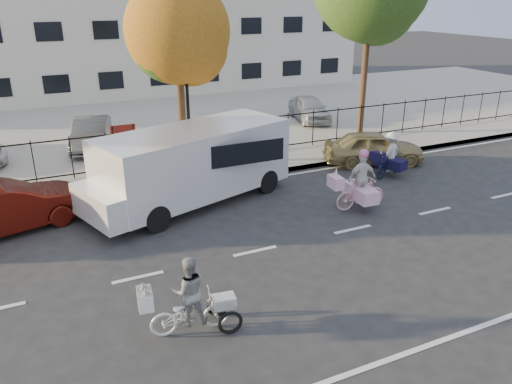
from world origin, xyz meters
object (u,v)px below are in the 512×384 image
lot_car_d (309,108)px  red_sedan (6,207)px  gold_sedan (374,148)px  white_van (191,163)px  lot_car_c (91,134)px  zebra_trike (190,304)px  bull_bike (390,159)px  unicorn_bike (360,187)px  lamppost (187,86)px

lot_car_d → red_sedan: bearing=-139.7°
lot_car_d → gold_sedan: bearing=-86.1°
white_van → lot_car_c: (-2.09, 6.85, -0.53)m
zebra_trike → bull_bike: bearing=-51.5°
zebra_trike → lot_car_d: bearing=-30.5°
gold_sedan → unicorn_bike: bearing=156.6°
lamppost → unicorn_bike: (3.50, -5.68, -2.41)m
bull_bike → white_van: 7.18m
red_sedan → zebra_trike: bearing=-168.4°
unicorn_bike → red_sedan: unicorn_bike is taller
white_van → red_sedan: (-5.28, 0.15, -0.59)m
lamppost → white_van: bearing=-106.7°
white_van → lamppost: bearing=54.9°
zebra_trike → white_van: bearing=-11.0°
lamppost → unicorn_bike: 7.09m
lamppost → lot_car_c: 5.41m
lamppost → white_van: 3.62m
zebra_trike → lot_car_c: zebra_trike is taller
bull_bike → white_van: bearing=66.2°
lamppost → lot_car_c: size_ratio=1.15×
lamppost → lot_car_d: bearing=29.4°
red_sedan → lot_car_d: (13.80, 7.14, 0.06)m
unicorn_bike → lamppost: bearing=35.7°
lamppost → bull_bike: lamppost is taller
unicorn_bike → white_van: bearing=62.8°
gold_sedan → lot_car_d: (1.05, 6.59, 0.12)m
lamppost → lot_car_d: 9.06m
gold_sedan → zebra_trike: bearing=144.7°
bull_bike → lot_car_d: bull_bike is taller
white_van → unicorn_bike: bearing=-49.8°
zebra_trike → lot_car_c: 13.05m
white_van → gold_sedan: 7.54m
lot_car_c → lot_car_d: (10.61, 0.44, -0.01)m
zebra_trike → lot_car_d: zebra_trike is taller
lamppost → bull_bike: (6.22, -3.69, -2.47)m
bull_bike → white_van: size_ratio=0.25×
bull_bike → red_sedan: size_ratio=0.42×
unicorn_bike → lot_car_d: bearing=-18.4°
bull_bike → unicorn_bike: bearing=107.9°
unicorn_bike → white_van: size_ratio=0.27×
bull_bike → gold_sedan: bearing=-32.9°
lamppost → white_van: size_ratio=0.61×
bull_bike → gold_sedan: 1.43m
bull_bike → lot_car_c: bearing=32.4°
zebra_trike → gold_sedan: zebra_trike is taller
lamppost → bull_bike: size_ratio=2.41×
zebra_trike → red_sedan: zebra_trike is taller
unicorn_bike → lot_car_c: 11.53m
unicorn_bike → gold_sedan: bearing=-38.2°
bull_bike → white_van: (-7.12, 0.69, 0.65)m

